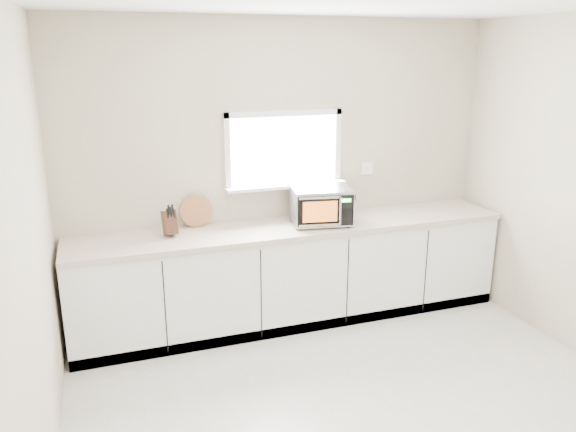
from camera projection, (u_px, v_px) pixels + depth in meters
name	position (u px, v px, depth m)	size (l,w,h in m)	color
ground	(380.00, 430.00, 3.71)	(4.00, 4.00, 0.00)	beige
back_wall	(283.00, 170.00, 5.13)	(4.00, 0.17, 2.70)	beige
cabinets	(294.00, 275.00, 5.13)	(3.92, 0.60, 0.88)	white
countertop	(294.00, 227.00, 4.99)	(3.92, 0.64, 0.04)	#BFB39D
microwave	(321.00, 205.00, 4.98)	(0.57, 0.49, 0.33)	black
knife_block	(170.00, 222.00, 4.67)	(0.12, 0.21, 0.28)	#4F2C1C
cutting_board	(196.00, 211.00, 4.91)	(0.28, 0.28, 0.02)	#AB7642
coffee_grinder	(348.00, 207.00, 5.11)	(0.14, 0.14, 0.24)	#B5B7BC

